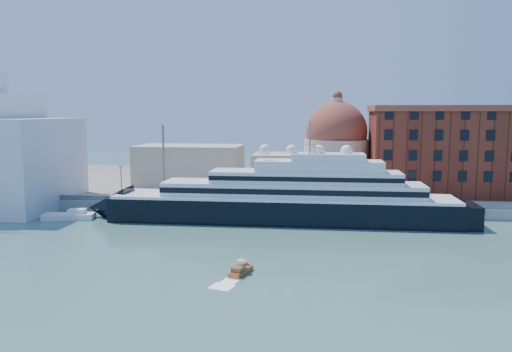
# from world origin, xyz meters

# --- Properties ---
(ground) EXTENTS (400.00, 400.00, 0.00)m
(ground) POSITION_xyz_m (0.00, 0.00, 0.00)
(ground) COLOR #3B655F
(ground) RESTS_ON ground
(quay) EXTENTS (180.00, 10.00, 2.50)m
(quay) POSITION_xyz_m (0.00, 34.00, 1.25)
(quay) COLOR gray
(quay) RESTS_ON ground
(land) EXTENTS (260.00, 72.00, 2.00)m
(land) POSITION_xyz_m (0.00, 75.00, 1.00)
(land) COLOR slate
(land) RESTS_ON ground
(quay_fence) EXTENTS (180.00, 0.10, 1.20)m
(quay_fence) POSITION_xyz_m (0.00, 29.50, 3.10)
(quay_fence) COLOR slate
(quay_fence) RESTS_ON quay
(superyacht) EXTENTS (84.03, 11.65, 25.11)m
(superyacht) POSITION_xyz_m (7.04, 23.00, 4.33)
(superyacht) COLOR black
(superyacht) RESTS_ON ground
(service_barge) EXTENTS (11.44, 5.34, 2.48)m
(service_barge) POSITION_xyz_m (-37.50, 19.72, 0.71)
(service_barge) COLOR white
(service_barge) RESTS_ON ground
(water_taxi) EXTENTS (3.15, 5.40, 2.43)m
(water_taxi) POSITION_xyz_m (5.62, -13.25, 0.58)
(water_taxi) COLOR brown
(water_taxi) RESTS_ON ground
(warehouse) EXTENTS (43.00, 19.00, 23.25)m
(warehouse) POSITION_xyz_m (52.00, 52.00, 13.79)
(warehouse) COLOR maroon
(warehouse) RESTS_ON land
(church) EXTENTS (66.00, 18.00, 25.50)m
(church) POSITION_xyz_m (6.39, 57.72, 10.91)
(church) COLOR beige
(church) RESTS_ON land
(lamp_posts) EXTENTS (120.80, 2.40, 18.00)m
(lamp_posts) POSITION_xyz_m (-12.67, 32.27, 9.84)
(lamp_posts) COLOR slate
(lamp_posts) RESTS_ON quay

